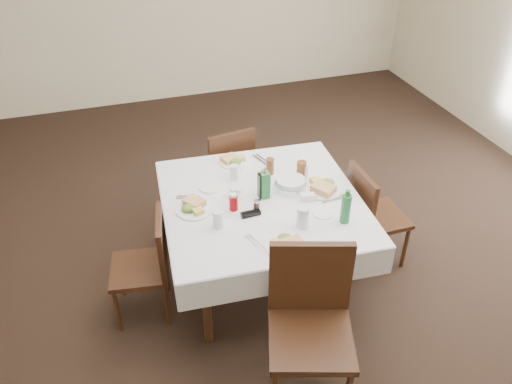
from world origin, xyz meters
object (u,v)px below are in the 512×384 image
(dining_table, at_px, (262,208))
(chair_north, at_px, (228,166))
(ketchup_bottle, at_px, (233,202))
(coffee_mug, at_px, (235,193))
(chair_west, at_px, (150,260))
(water_w, at_px, (218,219))
(oil_cruet_green, at_px, (265,184))
(water_s, at_px, (303,217))
(water_e, at_px, (304,172))
(bread_basket, at_px, (291,184))
(green_bottle, at_px, (346,208))
(oil_cruet_dark, at_px, (262,184))
(chair_east, at_px, (370,212))
(chair_south, at_px, (310,314))
(water_n, at_px, (234,172))

(dining_table, distance_m, chair_north, 0.92)
(chair_north, relative_size, ketchup_bottle, 6.80)
(coffee_mug, bearing_deg, chair_west, -167.10)
(water_w, height_order, oil_cruet_green, oil_cruet_green)
(water_s, xyz_separation_m, water_e, (0.23, 0.53, -0.02))
(dining_table, height_order, chair_west, chair_west)
(water_s, distance_m, bread_basket, 0.45)
(oil_cruet_green, relative_size, green_bottle, 1.04)
(chair_north, distance_m, oil_cruet_green, 0.95)
(oil_cruet_dark, bearing_deg, chair_east, -6.26)
(water_w, bearing_deg, green_bottle, -13.97)
(ketchup_bottle, bearing_deg, coffee_mug, 71.00)
(chair_east, relative_size, coffee_mug, 6.95)
(chair_south, bearing_deg, dining_table, 89.24)
(dining_table, xyz_separation_m, water_w, (-0.37, -0.20, 0.14))
(coffee_mug, distance_m, green_bottle, 0.80)
(water_n, bearing_deg, green_bottle, -52.27)
(ketchup_bottle, bearing_deg, chair_south, -76.70)
(water_s, distance_m, oil_cruet_green, 0.41)
(chair_south, relative_size, chair_west, 1.23)
(water_n, xyz_separation_m, coffee_mug, (-0.06, -0.23, -0.02))
(chair_east, relative_size, water_n, 7.32)
(dining_table, bearing_deg, chair_south, -90.76)
(water_e, bearing_deg, green_bottle, -83.93)
(dining_table, bearing_deg, water_s, -66.12)
(dining_table, relative_size, water_n, 12.60)
(water_s, relative_size, bread_basket, 0.64)
(water_w, distance_m, ketchup_bottle, 0.21)
(bread_basket, xyz_separation_m, coffee_mug, (-0.42, 0.01, 0.00))
(water_w, relative_size, oil_cruet_green, 0.48)
(water_e, height_order, bread_basket, water_e)
(ketchup_bottle, bearing_deg, water_n, 73.26)
(coffee_mug, bearing_deg, dining_table, -25.12)
(bread_basket, relative_size, coffee_mug, 1.88)
(water_e, height_order, oil_cruet_dark, oil_cruet_dark)
(chair_west, distance_m, coffee_mug, 0.75)
(dining_table, distance_m, green_bottle, 0.63)
(chair_west, height_order, oil_cruet_green, oil_cruet_green)
(chair_west, xyz_separation_m, coffee_mug, (0.66, 0.15, 0.33))
(green_bottle, bearing_deg, bread_basket, 112.80)
(water_s, bearing_deg, green_bottle, -8.28)
(water_w, distance_m, oil_cruet_dark, 0.45)
(oil_cruet_green, bearing_deg, coffee_mug, 163.47)
(water_e, relative_size, water_w, 0.94)
(chair_south, relative_size, green_bottle, 4.09)
(chair_south, distance_m, chair_west, 1.21)
(chair_west, bearing_deg, chair_south, -46.58)
(bread_basket, height_order, ketchup_bottle, ketchup_bottle)
(chair_west, xyz_separation_m, bread_basket, (1.08, 0.14, 0.32))
(bread_basket, height_order, oil_cruet_green, oil_cruet_green)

